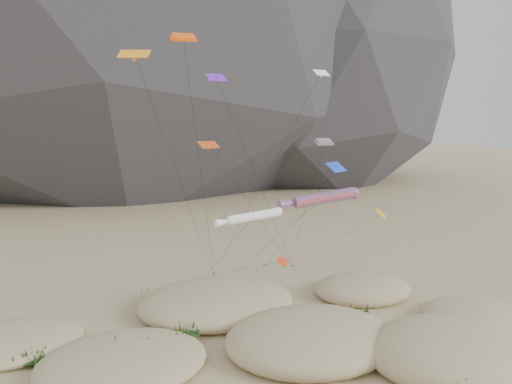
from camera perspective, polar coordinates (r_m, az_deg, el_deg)
ground at (r=40.63m, az=6.92°, el=-19.48°), size 500.00×500.00×0.00m
dunes at (r=42.06m, az=1.87°, el=-17.30°), size 50.71×34.80×4.05m
dune_grass at (r=42.35m, az=4.67°, el=-16.95°), size 42.30×28.06×1.53m
kite_stakes at (r=61.09m, az=-3.00°, el=-9.50°), size 19.59×3.69×0.30m
rainbow_tube_kite at (r=48.34m, az=7.55°, el=-0.70°), size 8.63×14.56×12.30m
white_tube_kite at (r=42.74m, az=-0.57°, el=-2.85°), size 6.38×13.16×11.25m
orange_parafoil at (r=50.33m, az=-8.25°, el=16.65°), size 7.14×10.68×27.06m
multi_parafoil at (r=51.73m, az=7.74°, el=5.44°), size 3.02×12.07×16.95m
delta_kites at (r=47.11m, az=0.25°, el=5.93°), size 25.00×19.26×24.85m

